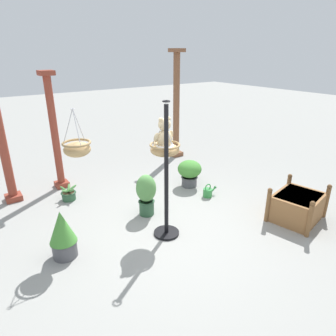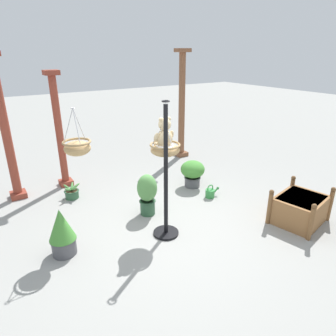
{
  "view_description": "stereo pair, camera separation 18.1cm",
  "coord_description": "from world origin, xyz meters",
  "px_view_note": "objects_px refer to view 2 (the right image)",
  "views": [
    {
      "loc": [
        -2.68,
        -3.74,
        2.97
      ],
      "look_at": [
        0.0,
        0.06,
        1.15
      ],
      "focal_mm": 31.89,
      "sensor_mm": 36.0,
      "label": 1
    },
    {
      "loc": [
        -2.53,
        -3.84,
        2.97
      ],
      "look_at": [
        0.0,
        0.06,
        1.15
      ],
      "focal_mm": 31.89,
      "sensor_mm": 36.0,
      "label": 2
    }
  ],
  "objects_px": {
    "potted_plant_fern_front": "(72,193)",
    "potted_plant_flowering_red": "(193,172)",
    "hanging_basket_with_teddy": "(165,149)",
    "teddy_bear": "(164,135)",
    "display_pole_central": "(166,198)",
    "watering_can": "(210,193)",
    "potted_plant_bushy_green": "(147,193)",
    "hanging_basket_left_high": "(77,147)",
    "greenhouse_pillar_left": "(59,133)",
    "greenhouse_pillar_right": "(182,107)",
    "greenhouse_pillar_far_back": "(6,133)",
    "potted_plant_tall_leafy": "(62,232)",
    "wooden_planter_box": "(300,208)"
  },
  "relations": [
    {
      "from": "potted_plant_fern_front",
      "to": "potted_plant_flowering_red",
      "type": "xyz_separation_m",
      "value": [
        2.55,
        -0.93,
        0.24
      ]
    },
    {
      "from": "hanging_basket_with_teddy",
      "to": "potted_plant_flowering_red",
      "type": "relative_size",
      "value": 0.92
    },
    {
      "from": "teddy_bear",
      "to": "display_pole_central",
      "type": "bearing_deg",
      "value": -118.65
    },
    {
      "from": "teddy_bear",
      "to": "watering_can",
      "type": "height_order",
      "value": "teddy_bear"
    },
    {
      "from": "potted_plant_fern_front",
      "to": "potted_plant_bushy_green",
      "type": "bearing_deg",
      "value": -54.8
    },
    {
      "from": "display_pole_central",
      "to": "hanging_basket_left_high",
      "type": "relative_size",
      "value": 3.15
    },
    {
      "from": "teddy_bear",
      "to": "greenhouse_pillar_left",
      "type": "xyz_separation_m",
      "value": [
        -1.04,
        2.75,
        -0.44
      ]
    },
    {
      "from": "hanging_basket_left_high",
      "to": "greenhouse_pillar_right",
      "type": "xyz_separation_m",
      "value": [
        3.82,
        2.62,
        -0.13
      ]
    },
    {
      "from": "greenhouse_pillar_far_back",
      "to": "potted_plant_flowering_red",
      "type": "distance_m",
      "value": 4.02
    },
    {
      "from": "potted_plant_tall_leafy",
      "to": "wooden_planter_box",
      "type": "bearing_deg",
      "value": -19.79
    },
    {
      "from": "greenhouse_pillar_right",
      "to": "potted_plant_flowering_red",
      "type": "relative_size",
      "value": 4.86
    },
    {
      "from": "greenhouse_pillar_left",
      "to": "potted_plant_tall_leafy",
      "type": "distance_m",
      "value": 2.85
    },
    {
      "from": "hanging_basket_with_teddy",
      "to": "potted_plant_tall_leafy",
      "type": "height_order",
      "value": "hanging_basket_with_teddy"
    },
    {
      "from": "hanging_basket_with_teddy",
      "to": "potted_plant_flowering_red",
      "type": "bearing_deg",
      "value": 36.92
    },
    {
      "from": "greenhouse_pillar_far_back",
      "to": "wooden_planter_box",
      "type": "height_order",
      "value": "greenhouse_pillar_far_back"
    },
    {
      "from": "display_pole_central",
      "to": "potted_plant_bushy_green",
      "type": "relative_size",
      "value": 2.78
    },
    {
      "from": "greenhouse_pillar_right",
      "to": "wooden_planter_box",
      "type": "xyz_separation_m",
      "value": [
        -0.35,
        -4.29,
        -1.2
      ]
    },
    {
      "from": "potted_plant_bushy_green",
      "to": "potted_plant_tall_leafy",
      "type": "bearing_deg",
      "value": -167.81
    },
    {
      "from": "greenhouse_pillar_left",
      "to": "watering_can",
      "type": "relative_size",
      "value": 7.46
    },
    {
      "from": "greenhouse_pillar_right",
      "to": "potted_plant_bushy_green",
      "type": "xyz_separation_m",
      "value": [
        -2.57,
        -2.51,
        -1.02
      ]
    },
    {
      "from": "potted_plant_flowering_red",
      "to": "watering_can",
      "type": "xyz_separation_m",
      "value": [
        -0.02,
        -0.67,
        -0.26
      ]
    },
    {
      "from": "greenhouse_pillar_far_back",
      "to": "watering_can",
      "type": "distance_m",
      "value": 4.39
    },
    {
      "from": "teddy_bear",
      "to": "hanging_basket_left_high",
      "type": "distance_m",
      "value": 1.39
    },
    {
      "from": "display_pole_central",
      "to": "teddy_bear",
      "type": "height_order",
      "value": "display_pole_central"
    },
    {
      "from": "wooden_planter_box",
      "to": "potted_plant_flowering_red",
      "type": "relative_size",
      "value": 1.78
    },
    {
      "from": "greenhouse_pillar_right",
      "to": "potted_plant_tall_leafy",
      "type": "height_order",
      "value": "greenhouse_pillar_right"
    },
    {
      "from": "teddy_bear",
      "to": "greenhouse_pillar_right",
      "type": "xyz_separation_m",
      "value": [
        2.49,
        3.01,
        -0.22
      ]
    },
    {
      "from": "potted_plant_flowering_red",
      "to": "potted_plant_tall_leafy",
      "type": "relative_size",
      "value": 0.8
    },
    {
      "from": "display_pole_central",
      "to": "hanging_basket_with_teddy",
      "type": "distance_m",
      "value": 0.82
    },
    {
      "from": "watering_can",
      "to": "hanging_basket_with_teddy",
      "type": "bearing_deg",
      "value": -163.97
    },
    {
      "from": "hanging_basket_with_teddy",
      "to": "teddy_bear",
      "type": "relative_size",
      "value": 1.09
    },
    {
      "from": "hanging_basket_with_teddy",
      "to": "potted_plant_flowering_red",
      "type": "xyz_separation_m",
      "value": [
        1.43,
        1.08,
        -1.1
      ]
    },
    {
      "from": "wooden_planter_box",
      "to": "potted_plant_fern_front",
      "type": "height_order",
      "value": "wooden_planter_box"
    },
    {
      "from": "hanging_basket_left_high",
      "to": "potted_plant_flowering_red",
      "type": "distance_m",
      "value": 3.1
    },
    {
      "from": "teddy_bear",
      "to": "greenhouse_pillar_far_back",
      "type": "xyz_separation_m",
      "value": [
        -2.09,
        2.66,
        -0.25
      ]
    },
    {
      "from": "hanging_basket_with_teddy",
      "to": "greenhouse_pillar_right",
      "type": "height_order",
      "value": "greenhouse_pillar_right"
    },
    {
      "from": "wooden_planter_box",
      "to": "potted_plant_bushy_green",
      "type": "xyz_separation_m",
      "value": [
        -2.22,
        1.78,
        0.18
      ]
    },
    {
      "from": "hanging_basket_with_teddy",
      "to": "potted_plant_bushy_green",
      "type": "bearing_deg",
      "value": 98.27
    },
    {
      "from": "greenhouse_pillar_far_back",
      "to": "greenhouse_pillar_left",
      "type": "bearing_deg",
      "value": 5.12
    },
    {
      "from": "greenhouse_pillar_far_back",
      "to": "potted_plant_flowering_red",
      "type": "xyz_separation_m",
      "value": [
        3.53,
        -1.61,
        -1.08
      ]
    },
    {
      "from": "hanging_basket_with_teddy",
      "to": "watering_can",
      "type": "relative_size",
      "value": 1.66
    },
    {
      "from": "potted_plant_fern_front",
      "to": "potted_plant_tall_leafy",
      "type": "height_order",
      "value": "potted_plant_tall_leafy"
    },
    {
      "from": "potted_plant_tall_leafy",
      "to": "potted_plant_bushy_green",
      "type": "distance_m",
      "value": 1.74
    },
    {
      "from": "display_pole_central",
      "to": "watering_can",
      "type": "relative_size",
      "value": 6.58
    },
    {
      "from": "hanging_basket_left_high",
      "to": "greenhouse_pillar_left",
      "type": "height_order",
      "value": "greenhouse_pillar_left"
    },
    {
      "from": "greenhouse_pillar_far_back",
      "to": "potted_plant_fern_front",
      "type": "height_order",
      "value": "greenhouse_pillar_far_back"
    },
    {
      "from": "hanging_basket_left_high",
      "to": "potted_plant_flowering_red",
      "type": "height_order",
      "value": "hanging_basket_left_high"
    },
    {
      "from": "greenhouse_pillar_left",
      "to": "potted_plant_flowering_red",
      "type": "xyz_separation_m",
      "value": [
        2.47,
        -1.7,
        -0.9
      ]
    },
    {
      "from": "greenhouse_pillar_right",
      "to": "potted_plant_bushy_green",
      "type": "relative_size",
      "value": 3.69
    },
    {
      "from": "display_pole_central",
      "to": "potted_plant_flowering_red",
      "type": "distance_m",
      "value": 2.09
    }
  ]
}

